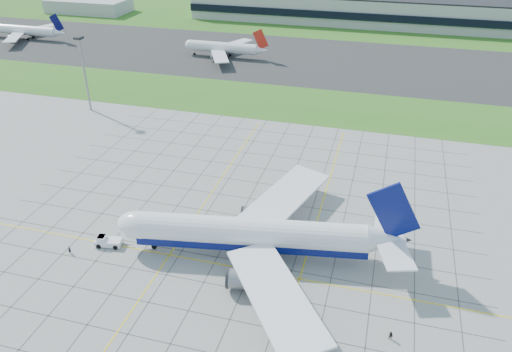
{
  "coord_description": "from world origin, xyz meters",
  "views": [
    {
      "loc": [
        29.98,
        -77.24,
        66.88
      ],
      "look_at": [
        1.89,
        23.56,
        7.0
      ],
      "focal_mm": 35.0,
      "sensor_mm": 36.0,
      "label": 1
    }
  ],
  "objects_px": {
    "crew_near": "(70,250)",
    "distant_jet_1": "(224,48)",
    "light_mast": "(83,65)",
    "distant_jet_0": "(25,30)",
    "crew_far": "(391,336)",
    "airliner": "(254,234)",
    "pushback_tug": "(107,241)"
  },
  "relations": [
    {
      "from": "crew_far",
      "to": "distant_jet_0",
      "type": "xyz_separation_m",
      "value": [
        -191.19,
        154.85,
        3.6
      ]
    },
    {
      "from": "crew_near",
      "to": "crew_far",
      "type": "relative_size",
      "value": 0.94
    },
    {
      "from": "light_mast",
      "to": "airliner",
      "type": "distance_m",
      "value": 99.69
    },
    {
      "from": "crew_far",
      "to": "light_mast",
      "type": "bearing_deg",
      "value": -178.65
    },
    {
      "from": "crew_near",
      "to": "distant_jet_0",
      "type": "relative_size",
      "value": 0.04
    },
    {
      "from": "distant_jet_1",
      "to": "light_mast",
      "type": "bearing_deg",
      "value": -108.59
    },
    {
      "from": "airliner",
      "to": "pushback_tug",
      "type": "distance_m",
      "value": 32.16
    },
    {
      "from": "distant_jet_0",
      "to": "distant_jet_1",
      "type": "distance_m",
      "value": 109.95
    },
    {
      "from": "light_mast",
      "to": "crew_far",
      "type": "distance_m",
      "value": 132.47
    },
    {
      "from": "distant_jet_0",
      "to": "distant_jet_1",
      "type": "relative_size",
      "value": 1.01
    },
    {
      "from": "pushback_tug",
      "to": "distant_jet_0",
      "type": "distance_m",
      "value": 194.86
    },
    {
      "from": "distant_jet_1",
      "to": "crew_near",
      "type": "bearing_deg",
      "value": -84.2
    },
    {
      "from": "crew_far",
      "to": "distant_jet_1",
      "type": "relative_size",
      "value": 0.04
    },
    {
      "from": "light_mast",
      "to": "crew_near",
      "type": "height_order",
      "value": "light_mast"
    },
    {
      "from": "light_mast",
      "to": "distant_jet_0",
      "type": "bearing_deg",
      "value": 137.96
    },
    {
      "from": "airliner",
      "to": "crew_near",
      "type": "height_order",
      "value": "airliner"
    },
    {
      "from": "light_mast",
      "to": "crew_near",
      "type": "relative_size",
      "value": 15.35
    },
    {
      "from": "crew_near",
      "to": "distant_jet_1",
      "type": "relative_size",
      "value": 0.04
    },
    {
      "from": "light_mast",
      "to": "pushback_tug",
      "type": "distance_m",
      "value": 82.87
    },
    {
      "from": "distant_jet_0",
      "to": "distant_jet_1",
      "type": "bearing_deg",
      "value": -1.82
    },
    {
      "from": "crew_near",
      "to": "distant_jet_1",
      "type": "height_order",
      "value": "distant_jet_1"
    },
    {
      "from": "airliner",
      "to": "distant_jet_0",
      "type": "xyz_separation_m",
      "value": [
        -162.37,
        139.04,
        -0.86
      ]
    },
    {
      "from": "light_mast",
      "to": "pushback_tug",
      "type": "xyz_separation_m",
      "value": [
        45.71,
        -67.44,
        -15.16
      ]
    },
    {
      "from": "light_mast",
      "to": "distant_jet_1",
      "type": "xyz_separation_m",
      "value": [
        24.67,
        73.35,
        -11.7
      ]
    },
    {
      "from": "pushback_tug",
      "to": "crew_near",
      "type": "bearing_deg",
      "value": -152.78
    },
    {
      "from": "light_mast",
      "to": "distant_jet_1",
      "type": "height_order",
      "value": "light_mast"
    },
    {
      "from": "crew_near",
      "to": "distant_jet_1",
      "type": "bearing_deg",
      "value": 35.52
    },
    {
      "from": "pushback_tug",
      "to": "distant_jet_1",
      "type": "xyz_separation_m",
      "value": [
        -21.05,
        140.79,
        3.47
      ]
    },
    {
      "from": "distant_jet_1",
      "to": "distant_jet_0",
      "type": "bearing_deg",
      "value": 178.18
    },
    {
      "from": "crew_near",
      "to": "distant_jet_0",
      "type": "height_order",
      "value": "distant_jet_0"
    },
    {
      "from": "light_mast",
      "to": "distant_jet_1",
      "type": "relative_size",
      "value": 0.6
    },
    {
      "from": "light_mast",
      "to": "distant_jet_1",
      "type": "distance_m",
      "value": 78.26
    }
  ]
}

